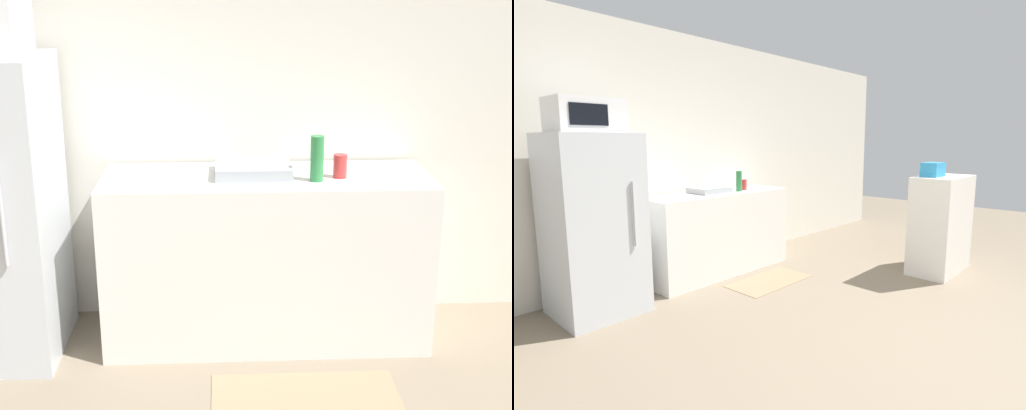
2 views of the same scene
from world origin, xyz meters
The scene contains 12 objects.
ground_plane centered at (0.00, 0.00, 0.00)m, with size 14.00×14.00×0.00m, color #7F705B.
wall_back centered at (0.00, 3.12, 1.30)m, with size 8.00×0.06×2.60m, color silver.
refrigerator centered at (-1.20, 2.69, 0.76)m, with size 0.67×0.70×1.52m.
microwave centered at (-1.20, 2.68, 1.66)m, with size 0.53×0.40×0.27m.
counter centered at (0.20, 2.77, 0.45)m, with size 1.68×0.60×0.90m, color silver.
sink_basin centered at (0.14, 2.80, 0.93)m, with size 0.39×0.33×0.06m, color #9EA3A8.
bottle_tall centered at (0.45, 2.66, 1.02)m, with size 0.07×0.07×0.23m, color #2D7F42.
bottle_short centered at (0.57, 2.71, 0.96)m, with size 0.07×0.07×0.12m, color red.
shelf_cabinet centered at (1.92, 0.93, 0.54)m, with size 0.83×0.44×1.08m, color white.
basket centered at (1.78, 1.00, 1.15)m, with size 0.28×0.18×0.15m, color #2D8EC6.
jar centered at (2.26, 1.06, 1.14)m, with size 0.07×0.07×0.12m, color yellow.
kitchen_rug centered at (0.35, 2.10, 0.00)m, with size 0.88×0.47×0.01m, color #937A5B.
Camera 2 is at (-2.61, -0.63, 1.46)m, focal length 28.00 mm.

